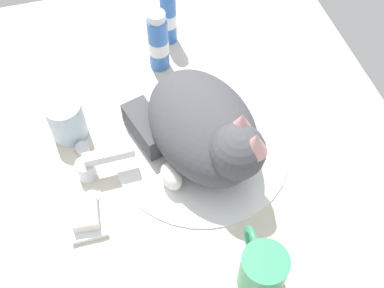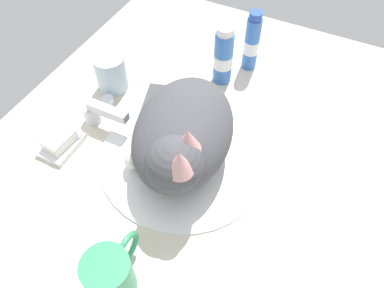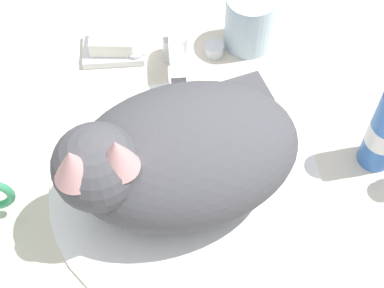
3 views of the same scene
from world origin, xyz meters
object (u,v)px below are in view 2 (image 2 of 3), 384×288
object	(u,v)px
toothpaste_bottle	(223,57)
soap_bar	(59,140)
coffee_mug	(111,275)
cat	(181,136)
faucet	(97,114)
mouthwash_bottle	(252,43)
rinse_cup	(111,73)

from	to	relation	value
toothpaste_bottle	soap_bar	bearing A→B (deg)	147.58
coffee_mug	toothpaste_bottle	xyz separation A→B (cm)	(53.00, 4.33, 2.21)
cat	soap_bar	world-z (taller)	cat
cat	toothpaste_bottle	world-z (taller)	cat
soap_bar	cat	bearing A→B (deg)	-72.22
soap_bar	faucet	bearing A→B (deg)	-18.51
cat	coffee_mug	xyz separation A→B (cm)	(-26.75, -1.67, -3.60)
faucet	soap_bar	xyz separation A→B (cm)	(-9.09, 3.04, -0.38)
cat	soap_bar	distance (cm)	26.16
coffee_mug	faucet	bearing A→B (deg)	39.22
coffee_mug	mouthwash_bottle	size ratio (longest dim) A/B	0.78
cat	faucet	bearing A→B (deg)	86.47
cat	toothpaste_bottle	bearing A→B (deg)	5.81
faucet	rinse_cup	xyz separation A→B (cm)	(11.00, 3.38, 1.57)
mouthwash_bottle	coffee_mug	bearing A→B (deg)	-179.78
rinse_cup	mouthwash_bottle	world-z (taller)	mouthwash_bottle
cat	toothpaste_bottle	size ratio (longest dim) A/B	2.08
coffee_mug	soap_bar	world-z (taller)	coffee_mug
rinse_cup	mouthwash_bottle	xyz separation A→B (cm)	(21.47, -26.05, 2.76)
coffee_mug	rinse_cup	distance (cm)	47.09
faucet	soap_bar	world-z (taller)	faucet
coffee_mug	soap_bar	distance (cm)	32.22
coffee_mug	mouthwash_bottle	xyz separation A→B (cm)	(60.53, 0.24, 2.46)
cat	coffee_mug	bearing A→B (deg)	-176.44
cat	mouthwash_bottle	bearing A→B (deg)	-2.42
cat	soap_bar	xyz separation A→B (cm)	(-7.79, 24.28, -5.85)
coffee_mug	soap_bar	xyz separation A→B (cm)	(18.97, 25.95, -2.25)
coffee_mug	toothpaste_bottle	size ratio (longest dim) A/B	0.81
coffee_mug	rinse_cup	world-z (taller)	coffee_mug
faucet	rinse_cup	distance (cm)	11.61
toothpaste_bottle	cat	bearing A→B (deg)	-174.19
soap_bar	coffee_mug	bearing A→B (deg)	-126.17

